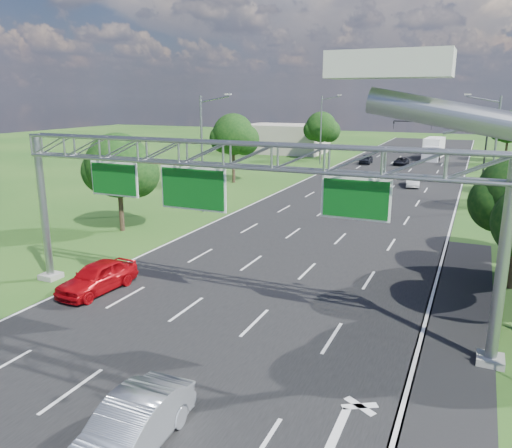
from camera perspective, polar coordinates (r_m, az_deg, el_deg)
The scene contains 20 objects.
ground at distance 40.05m, azimuth 8.39°, elevation -0.14°, with size 220.00×220.00×0.00m, color #1B4514.
road at distance 40.05m, azimuth 8.39°, elevation -0.14°, with size 18.00×180.00×0.02m, color black.
road_flare at distance 23.60m, azimuth 21.92°, elevation -11.67°, with size 3.00×30.00×0.02m, color black.
sign_gantry at distance 22.02m, azimuth -3.15°, elevation 6.38°, with size 23.50×1.00×9.56m.
traffic_signal at distance 72.61m, azimuth 22.12°, elevation 9.59°, with size 12.21×0.24×7.00m.
streetlight_l_near at distance 43.41m, azimuth -5.98°, elevation 8.55°, with size 2.97×0.22×10.16m.
streetlight_l_far at distance 75.68m, azimuth 7.58°, elevation 10.98°, with size 2.97×0.22×10.16m.
streetlight_r_mid at distance 47.61m, azimuth 25.41°, elevation 7.76°, with size 2.97×0.22×10.16m.
tree_verge_la at distance 38.48m, azimuth -15.33°, elevation 6.13°, with size 5.76×4.80×7.40m.
tree_verge_lb at distance 58.80m, azimuth -2.53°, elevation 9.97°, with size 5.76×4.80×8.06m.
tree_verge_lc at distance 81.00m, azimuth 7.50°, elevation 10.77°, with size 5.76×4.80×7.62m.
tree_verge_re at distance 85.65m, azimuth 26.98°, elevation 9.69°, with size 5.76×4.80×7.84m.
building_left at distance 91.61m, azimuth 3.39°, elevation 9.72°, with size 14.00×10.00×5.00m, color #A9A08E.
red_coupe at distance 27.46m, azimuth -17.67°, elevation -5.79°, with size 1.88×4.68×1.59m, color #AF080E.
silver_sedan at distance 15.76m, azimuth -14.18°, elevation -21.65°, with size 1.68×4.82×1.59m, color #ADB2B9.
car_queue_a at distance 59.63m, azimuth 13.62°, elevation 4.98°, with size 1.68×4.13×1.20m, color white.
car_queue_b at distance 77.85m, azimuth 16.26°, elevation 6.90°, with size 1.82×3.94×1.09m, color black.
car_queue_c at distance 77.87m, azimuth 12.48°, elevation 7.24°, with size 1.63×4.06×1.38m, color black.
car_queue_d at distance 59.41m, azimuth 17.50°, elevation 4.76°, with size 1.44×4.12×1.36m, color silver.
box_truck at distance 86.69m, azimuth 19.60°, elevation 8.07°, with size 3.00×9.02×3.36m.
Camera 1 is at (10.31, -7.39, 9.96)m, focal length 35.00 mm.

